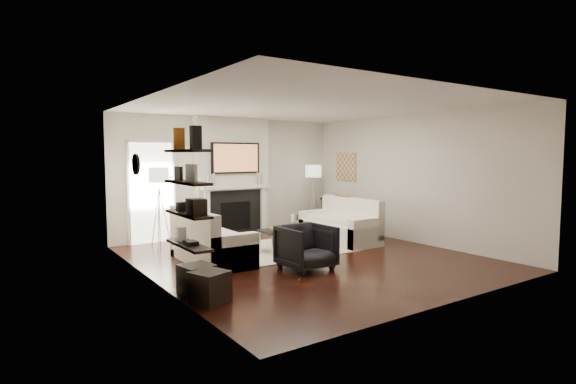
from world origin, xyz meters
TOP-DOWN VIEW (x-y plane):
  - room_envelope at (0.00, 0.00)m, footprint 6.00×6.00m
  - chimney_breast at (0.00, 2.88)m, footprint 1.80×0.25m
  - fireplace_surround at (0.00, 2.74)m, footprint 1.30×0.02m
  - firebox at (0.00, 2.73)m, footprint 0.75×0.02m
  - mantel_pilaster_l at (-0.72, 2.71)m, footprint 0.12×0.08m
  - mantel_pilaster_r at (0.72, 2.71)m, footprint 0.12×0.08m
  - mantel_shelf at (0.00, 2.69)m, footprint 1.70×0.18m
  - tv_body at (0.00, 2.71)m, footprint 1.20×0.06m
  - tv_screen at (0.00, 2.68)m, footprint 1.10×0.00m
  - candlestick_l_tall at (-0.55, 2.70)m, footprint 0.04×0.04m
  - candlestick_l_short at (-0.68, 2.70)m, footprint 0.04×0.04m
  - candlestick_r_tall at (0.55, 2.70)m, footprint 0.04×0.04m
  - candlestick_r_short at (0.68, 2.70)m, footprint 0.04×0.04m
  - hallway_panel at (-1.85, 2.98)m, footprint 0.90×0.02m
  - door_trim_l at (-2.33, 2.96)m, footprint 0.06×0.06m
  - door_trim_r at (-1.37, 2.96)m, footprint 0.06×0.06m
  - door_trim_top at (-1.85, 2.96)m, footprint 1.02×0.06m
  - rug at (-0.03, 0.89)m, footprint 2.60×2.00m
  - loveseat_left_base at (-1.53, 0.69)m, footprint 0.85×1.80m
  - loveseat_left_back at (-1.87, 0.69)m, footprint 0.18×1.80m
  - loveseat_left_arm_n at (-1.53, -0.12)m, footprint 0.85×0.18m
  - loveseat_left_arm_s at (-1.53, 1.50)m, footprint 0.85×0.18m
  - loveseat_left_cushion at (-1.48, 0.69)m, footprint 0.63×1.44m
  - pillow_left_orange at (-1.87, 0.99)m, footprint 0.10×0.42m
  - pillow_left_charcoal at (-1.87, 0.39)m, footprint 0.10×0.40m
  - loveseat_right_base at (1.48, 0.82)m, footprint 0.85×1.80m
  - loveseat_right_back at (1.81, 0.82)m, footprint 0.18×1.80m
  - loveseat_right_arm_n at (1.48, 0.01)m, footprint 0.85×0.18m
  - loveseat_right_arm_s at (1.48, 1.63)m, footprint 0.85×0.18m
  - loveseat_right_cushion at (1.43, 0.82)m, footprint 0.63×1.44m
  - pillow_right_orange at (1.81, 1.12)m, footprint 0.10×0.42m
  - pillow_right_charcoal at (1.81, 0.52)m, footprint 0.10×0.40m
  - coffee_table at (0.10, 0.74)m, footprint 1.10×0.55m
  - coffee_leg_nw at (-0.40, 0.52)m, footprint 0.02×0.02m
  - coffee_leg_ne at (0.60, 0.52)m, footprint 0.02×0.02m
  - coffee_leg_sw at (-0.40, 0.96)m, footprint 0.02×0.02m
  - coffee_leg_se at (0.60, 0.96)m, footprint 0.02×0.02m
  - hurricane_glass at (0.25, 0.74)m, footprint 0.16×0.16m
  - hurricane_candle at (0.25, 0.74)m, footprint 0.10×0.10m
  - copper_bowl at (-0.15, 0.74)m, footprint 0.29×0.29m
  - armchair at (-0.48, -0.64)m, footprint 0.79×0.74m
  - lamp_left_post at (-1.85, 2.49)m, footprint 0.02×0.02m
  - lamp_left_shade at (-1.85, 2.49)m, footprint 0.40×0.40m
  - lamp_left_leg_a at (-1.74, 2.49)m, footprint 0.25×0.02m
  - lamp_left_leg_b at (-1.91, 2.58)m, footprint 0.14×0.22m
  - lamp_left_leg_c at (-1.91, 2.39)m, footprint 0.14×0.22m
  - lamp_right_post at (2.05, 2.49)m, footprint 0.02×0.02m
  - lamp_right_shade at (2.05, 2.49)m, footprint 0.40×0.40m
  - lamp_right_leg_a at (2.16, 2.49)m, footprint 0.25×0.02m
  - lamp_right_leg_b at (2.00, 2.59)m, footprint 0.14×0.22m
  - lamp_right_leg_c at (1.99, 2.40)m, footprint 0.14×0.22m
  - console_top at (2.57, 2.06)m, footprint 0.35×1.20m
  - console_leg_n at (2.57, 1.51)m, footprint 0.30×0.04m
  - console_leg_s at (2.57, 2.61)m, footprint 0.30×0.04m
  - wall_art at (2.73, 2.05)m, footprint 0.03×0.70m
  - shelf_bottom at (-2.62, -1.00)m, footprint 0.25×1.00m
  - shelf_lower at (-2.62, -1.00)m, footprint 0.25×1.00m
  - shelf_upper at (-2.62, -1.00)m, footprint 0.25×1.00m
  - shelf_top at (-2.62, -1.00)m, footprint 0.25×1.00m
  - decor_magfile_a at (-2.62, -1.29)m, footprint 0.12×0.10m
  - decor_magfile_b at (-2.62, -0.74)m, footprint 0.12×0.10m
  - decor_frame_a at (-2.62, -1.13)m, footprint 0.04×0.30m
  - decor_frame_b at (-2.62, -0.69)m, footprint 0.04×0.22m
  - decor_wine_rack at (-2.62, -1.28)m, footprint 0.18×0.25m
  - decor_box_small at (-2.62, -0.82)m, footprint 0.15×0.12m
  - decor_books at (-2.62, -1.08)m, footprint 0.14×0.20m
  - decor_box_tall at (-2.62, -0.75)m, footprint 0.10×0.10m
  - clock_rim at (-2.73, 0.90)m, footprint 0.04×0.34m
  - clock_face at (-2.71, 0.90)m, footprint 0.01×0.29m
  - ottoman_near at (-2.47, -0.89)m, footprint 0.46×0.46m
  - ottoman_far at (-2.47, -1.30)m, footprint 0.51×0.51m

SIDE VIEW (x-z plane):
  - rug at x=-0.03m, z-range 0.00..0.01m
  - coffee_leg_nw at x=-0.40m, z-range 0.00..0.38m
  - coffee_leg_ne at x=0.60m, z-range 0.00..0.38m
  - coffee_leg_sw at x=-0.40m, z-range 0.00..0.38m
  - coffee_leg_se at x=0.60m, z-range 0.00..0.38m
  - ottoman_near at x=-2.47m, z-range 0.00..0.40m
  - ottoman_far at x=-2.47m, z-range 0.00..0.40m
  - loveseat_left_base at x=-1.53m, z-range 0.00..0.42m
  - loveseat_right_base at x=1.48m, z-range 0.00..0.42m
  - loveseat_left_arm_n at x=-1.53m, z-range 0.00..0.60m
  - loveseat_left_arm_s at x=-1.53m, z-range 0.00..0.60m
  - loveseat_right_arm_n at x=1.48m, z-range 0.00..0.60m
  - loveseat_right_arm_s at x=1.48m, z-range 0.00..0.60m
  - console_leg_n at x=2.57m, z-range 0.00..0.71m
  - console_leg_s at x=2.57m, z-range 0.00..0.71m
  - armchair at x=-0.48m, z-range 0.00..0.80m
  - coffee_table at x=0.10m, z-range 0.38..0.42m
  - copper_bowl at x=-0.15m, z-range 0.42..0.47m
  - firebox at x=0.00m, z-range 0.12..0.78m
  - loveseat_left_cushion at x=-1.48m, z-range 0.42..0.52m
  - loveseat_right_cushion at x=1.43m, z-range 0.42..0.52m
  - hurricane_candle at x=0.25m, z-range 0.42..0.57m
  - fireplace_surround at x=0.00m, z-range 0.00..1.04m
  - loveseat_left_back at x=-1.87m, z-range 0.13..0.93m
  - loveseat_right_back at x=1.81m, z-range 0.13..0.93m
  - mantel_pilaster_l at x=-0.72m, z-range 0.00..1.10m
  - mantel_pilaster_r at x=0.72m, z-range 0.00..1.10m
  - hurricane_glass at x=0.25m, z-range 0.42..0.70m
  - lamp_left_leg_a at x=-1.74m, z-range -0.02..1.22m
  - lamp_left_leg_b at x=-1.91m, z-range -0.02..1.22m
  - lamp_left_leg_c at x=-1.91m, z-range -0.02..1.22m
  - lamp_right_leg_a at x=2.16m, z-range -0.02..1.22m
  - lamp_right_leg_b at x=2.00m, z-range -0.02..1.22m
  - lamp_right_leg_c at x=1.99m, z-range -0.02..1.22m
  - lamp_left_post at x=-1.85m, z-range 0.00..1.20m
  - lamp_right_post at x=2.05m, z-range 0.00..1.20m
  - shelf_bottom at x=-2.62m, z-range 0.68..0.72m
  - pillow_left_charcoal at x=-1.87m, z-range 0.52..0.92m
  - pillow_right_charcoal at x=1.81m, z-range 0.52..0.92m
  - pillow_left_orange at x=-1.87m, z-range 0.52..0.94m
  - pillow_right_orange at x=1.81m, z-range 0.52..0.94m
  - console_top at x=2.57m, z-range 0.71..0.75m
  - decor_books at x=-2.62m, z-range 0.72..0.77m
  - decor_box_tall at x=-2.62m, z-range 0.72..0.90m
  - door_trim_l at x=-2.33m, z-range -0.03..2.13m
  - door_trim_r at x=-1.37m, z-range -0.03..2.13m
  - hallway_panel at x=-1.85m, z-range 0.00..2.10m
  - shelf_lower at x=-2.62m, z-range 1.08..1.12m
  - mantel_shelf at x=0.00m, z-range 1.09..1.16m
  - decor_box_small at x=-2.62m, z-range 1.12..1.24m
  - decor_wine_rack at x=-2.62m, z-range 1.12..1.32m
  - candlestick_l_short at x=-0.68m, z-range 1.15..1.40m
  - candlestick_r_short at x=0.68m, z-range 1.15..1.40m
  - candlestick_l_tall at x=-0.55m, z-range 1.16..1.45m
  - candlestick_r_tall at x=0.55m, z-range 1.16..1.45m
  - room_envelope at x=0.00m, z-range -1.65..4.35m
  - chimney_breast at x=0.00m, z-range 0.00..2.70m
  - lamp_left_shade at x=-1.85m, z-range 1.30..1.60m
  - lamp_right_shade at x=2.05m, z-range 1.30..1.60m
  - shelf_upper at x=-2.62m, z-range 1.48..1.52m
  - wall_art at x=2.73m, z-range 1.20..1.90m
  - decor_frame_b at x=-2.62m, z-range 1.52..1.70m
  - decor_frame_a at x=-2.62m, z-range 1.52..1.74m
  - clock_rim at x=-2.73m, z-range 1.53..1.87m
  - clock_face at x=-2.71m, z-range 1.55..1.84m
  - tv_screen at x=0.00m, z-range 1.47..2.09m
  - tv_body at x=0.00m, z-range 1.43..2.13m
  - shelf_top at x=-2.62m, z-range 1.88..1.92m
  - decor_magfile_a at x=-2.62m, z-range 1.92..2.20m
  - decor_magfile_b at x=-2.62m, z-range 1.92..2.20m
  - door_trim_top at x=-1.85m, z-range 2.10..2.16m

